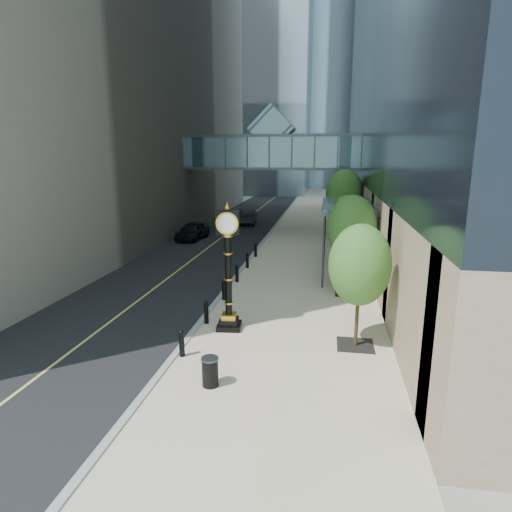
# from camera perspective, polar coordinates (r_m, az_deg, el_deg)

# --- Properties ---
(ground) EXTENTS (320.00, 320.00, 0.00)m
(ground) POSITION_cam_1_polar(r_m,az_deg,el_deg) (14.82, -0.83, -15.88)
(ground) COLOR gray
(ground) RESTS_ON ground
(road) EXTENTS (8.00, 180.00, 0.02)m
(road) POSITION_cam_1_polar(r_m,az_deg,el_deg) (54.03, -0.46, 5.60)
(road) COLOR black
(road) RESTS_ON ground
(sidewalk) EXTENTS (8.00, 180.00, 0.06)m
(sidewalk) POSITION_cam_1_polar(r_m,az_deg,el_deg) (53.23, 8.09, 5.37)
(sidewalk) COLOR #C0AE93
(sidewalk) RESTS_ON ground
(curb) EXTENTS (0.25, 180.00, 0.07)m
(curb) POSITION_cam_1_polar(r_m,az_deg,el_deg) (53.48, 3.78, 5.52)
(curb) COLOR gray
(curb) RESTS_ON ground
(midrise_left) EXTENTS (20.00, 58.00, 40.00)m
(midrise_left) POSITION_cam_1_polar(r_m,az_deg,el_deg) (46.18, -24.30, 28.27)
(midrise_left) COLOR #9E917C
(midrise_left) RESTS_ON ground
(distant_tower_c) EXTENTS (22.00, 22.00, 65.00)m
(distant_tower_c) POSITION_cam_1_polar(r_m,az_deg,el_deg) (135.37, 6.45, 23.95)
(distant_tower_c) COLOR #97ACBE
(distant_tower_c) RESTS_ON ground
(skywalk) EXTENTS (17.00, 4.20, 5.80)m
(skywalk) POSITION_cam_1_polar(r_m,az_deg,el_deg) (41.08, 2.17, 13.94)
(skywalk) COLOR #456A6E
(skywalk) RESTS_ON ground
(entrance_canopy) EXTENTS (3.00, 8.00, 4.38)m
(entrance_canopy) POSITION_cam_1_polar(r_m,az_deg,el_deg) (26.92, 12.00, 6.52)
(entrance_canopy) COLOR #383F44
(entrance_canopy) RESTS_ON ground
(bollard_row) EXTENTS (0.20, 16.20, 0.90)m
(bollard_row) POSITION_cam_1_polar(r_m,az_deg,el_deg) (23.29, -3.37, -3.49)
(bollard_row) COLOR black
(bollard_row) RESTS_ON sidewalk
(street_trees) EXTENTS (2.98, 28.48, 6.12)m
(street_trees) POSITION_cam_1_polar(r_m,az_deg,el_deg) (30.67, 11.93, 6.39)
(street_trees) COLOR black
(street_trees) RESTS_ON sidewalk
(street_clock) EXTENTS (1.07, 1.07, 5.23)m
(street_clock) POSITION_cam_1_polar(r_m,az_deg,el_deg) (17.69, -3.70, -2.81)
(street_clock) COLOR black
(street_clock) RESTS_ON sidewalk
(trash_bin) EXTENTS (0.60, 0.60, 0.90)m
(trash_bin) POSITION_cam_1_polar(r_m,az_deg,el_deg) (14.11, -6.13, -15.19)
(trash_bin) COLOR black
(trash_bin) RESTS_ON sidewalk
(pedestrian) EXTENTS (0.65, 0.53, 1.54)m
(pedestrian) POSITION_cam_1_polar(r_m,az_deg,el_deg) (22.73, 13.03, -3.41)
(pedestrian) COLOR #B4AEA5
(pedestrian) RESTS_ON sidewalk
(car_near) EXTENTS (2.27, 4.63, 1.52)m
(car_near) POSITION_cam_1_polar(r_m,az_deg,el_deg) (37.90, -8.46, 3.34)
(car_near) COLOR black
(car_near) RESTS_ON road
(car_far) EXTENTS (2.19, 5.12, 1.64)m
(car_far) POSITION_cam_1_polar(r_m,az_deg,el_deg) (46.43, -1.15, 5.36)
(car_far) COLOR black
(car_far) RESTS_ON road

